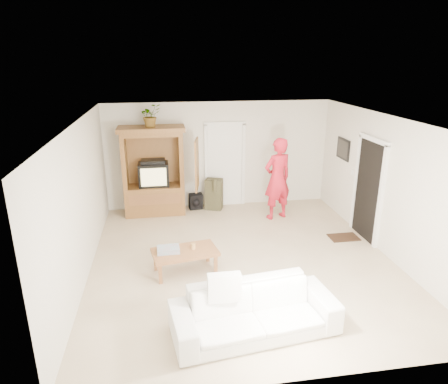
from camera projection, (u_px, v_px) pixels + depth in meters
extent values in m
plane|color=tan|center=(242.00, 260.00, 7.47)|extent=(6.00, 6.00, 0.00)
plane|color=white|center=(244.00, 120.00, 6.63)|extent=(6.00, 6.00, 0.00)
plane|color=silver|center=(219.00, 155.00, 9.86)|extent=(5.50, 0.00, 5.50)
plane|color=silver|center=(300.00, 285.00, 4.25)|extent=(5.50, 0.00, 5.50)
plane|color=silver|center=(81.00, 202.00, 6.64)|extent=(0.00, 6.00, 6.00)
plane|color=silver|center=(387.00, 187.00, 7.46)|extent=(0.00, 6.00, 6.00)
cube|color=brown|center=(155.00, 199.00, 9.60)|extent=(1.40, 0.60, 0.70)
cube|color=brown|center=(124.00, 162.00, 9.20)|extent=(0.10, 0.60, 1.20)
cube|color=brown|center=(181.00, 160.00, 9.39)|extent=(0.10, 0.60, 1.20)
cube|color=brown|center=(153.00, 158.00, 9.55)|extent=(1.40, 0.06, 1.20)
cube|color=brown|center=(151.00, 133.00, 9.09)|extent=(1.40, 0.60, 0.10)
cube|color=brown|center=(151.00, 129.00, 9.05)|extent=(1.52, 0.68, 0.10)
cube|color=brown|center=(197.00, 164.00, 9.00)|extent=(0.16, 0.67, 1.15)
cube|color=black|center=(154.00, 174.00, 9.43)|extent=(0.70, 0.52, 0.55)
cube|color=tan|center=(154.00, 177.00, 9.17)|extent=(0.58, 0.02, 0.42)
cube|color=black|center=(153.00, 161.00, 9.30)|extent=(0.55, 0.35, 0.08)
cube|color=#966133|center=(155.00, 199.00, 9.30)|extent=(1.19, 0.03, 0.25)
cube|color=white|center=(225.00, 166.00, 9.94)|extent=(0.85, 0.05, 2.04)
cube|color=black|center=(368.00, 191.00, 8.11)|extent=(0.05, 0.90, 2.04)
cube|color=black|center=(343.00, 149.00, 9.14)|extent=(0.03, 0.60, 0.48)
cube|color=#382316|center=(344.00, 237.00, 8.37)|extent=(0.60, 0.40, 0.02)
imported|color=#4C7238|center=(150.00, 115.00, 8.94)|extent=(0.60, 0.58, 0.51)
imported|color=red|center=(277.00, 179.00, 9.13)|extent=(0.80, 0.65, 1.90)
imported|color=silver|center=(255.00, 311.00, 5.41)|extent=(2.34, 1.15, 0.66)
cube|color=#966133|center=(185.00, 252.00, 6.93)|extent=(1.20, 0.80, 0.06)
cube|color=#966133|center=(160.00, 274.00, 6.64)|extent=(0.07, 0.07, 0.35)
cube|color=#966133|center=(155.00, 261.00, 7.05)|extent=(0.07, 0.07, 0.35)
cube|color=#966133|center=(216.00, 264.00, 6.94)|extent=(0.07, 0.07, 0.35)
cube|color=#966133|center=(208.00, 253.00, 7.36)|extent=(0.07, 0.07, 0.35)
cube|color=#C64252|center=(168.00, 250.00, 6.87)|extent=(0.39, 0.29, 0.08)
cylinder|color=tan|center=(193.00, 246.00, 6.97)|extent=(0.08, 0.08, 0.10)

